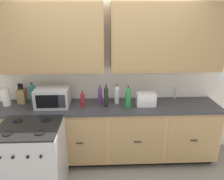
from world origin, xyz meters
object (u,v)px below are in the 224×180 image
(bottle_violet, at_px, (100,95))
(bottle_red, at_px, (83,99))
(toaster, at_px, (146,99))
(bottle_teal, at_px, (33,93))
(microwave, at_px, (53,97))
(bottle_clear, at_px, (117,94))
(stove_range, at_px, (33,160))
(knife_block, at_px, (22,96))
(paper_towel_roll, at_px, (6,97))
(bottle_green, at_px, (128,97))
(bottle_dark, at_px, (106,96))

(bottle_violet, bearing_deg, bottle_red, -156.81)
(toaster, xyz_separation_m, bottle_teal, (-1.69, 0.15, 0.06))
(microwave, xyz_separation_m, toaster, (1.37, -0.04, -0.04))
(bottle_red, bearing_deg, bottle_clear, 10.24)
(microwave, relative_size, bottle_teal, 1.47)
(bottle_violet, height_order, bottle_red, bottle_violet)
(stove_range, distance_m, bottle_teal, 0.99)
(toaster, bearing_deg, bottle_violet, 171.20)
(knife_block, height_order, bottle_teal, bottle_teal)
(knife_block, xyz_separation_m, bottle_teal, (0.18, -0.03, 0.04))
(stove_range, bearing_deg, microwave, 75.34)
(knife_block, height_order, bottle_clear, knife_block)
(bottle_red, bearing_deg, bottle_violet, 23.19)
(stove_range, distance_m, microwave, 0.90)
(bottle_clear, bearing_deg, paper_towel_roll, -179.89)
(bottle_red, height_order, bottle_teal, bottle_teal)
(bottle_violet, bearing_deg, bottle_green, -24.27)
(microwave, xyz_separation_m, bottle_dark, (0.78, -0.06, 0.03))
(bottle_teal, bearing_deg, microwave, -19.62)
(paper_towel_roll, bearing_deg, bottle_violet, 0.83)
(bottle_red, bearing_deg, microwave, 174.91)
(microwave, xyz_separation_m, bottle_violet, (0.69, 0.07, 0.00))
(microwave, relative_size, bottle_red, 1.98)
(paper_towel_roll, distance_m, bottle_violet, 1.39)
(knife_block, bearing_deg, bottle_red, -10.94)
(knife_block, height_order, bottle_dark, bottle_dark)
(paper_towel_roll, relative_size, bottle_dark, 0.77)
(paper_towel_roll, height_order, bottle_clear, bottle_clear)
(bottle_clear, distance_m, bottle_red, 0.51)
(bottle_red, distance_m, bottle_dark, 0.35)
(stove_range, distance_m, paper_towel_roll, 1.05)
(bottle_dark, distance_m, bottle_teal, 1.12)
(bottle_green, bearing_deg, bottle_clear, 132.76)
(microwave, height_order, paper_towel_roll, microwave)
(microwave, height_order, knife_block, knife_block)
(bottle_dark, bearing_deg, knife_block, 171.12)
(bottle_red, bearing_deg, bottle_teal, 168.57)
(toaster, bearing_deg, microwave, 178.48)
(stove_range, relative_size, bottle_teal, 2.91)
(bottle_violet, bearing_deg, stove_range, -140.34)
(knife_block, height_order, bottle_green, bottle_green)
(toaster, height_order, bottle_teal, bottle_teal)
(knife_block, xyz_separation_m, bottle_dark, (1.28, -0.20, 0.05))
(microwave, xyz_separation_m, knife_block, (-0.50, 0.14, -0.02))
(bottle_clear, height_order, bottle_green, bottle_green)
(knife_block, bearing_deg, paper_towel_roll, -154.75)
(paper_towel_roll, xyz_separation_m, bottle_teal, (0.37, 0.07, 0.03))
(microwave, height_order, bottle_teal, bottle_teal)
(knife_block, xyz_separation_m, paper_towel_roll, (-0.20, -0.09, 0.01))
(bottle_violet, bearing_deg, bottle_teal, 177.40)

